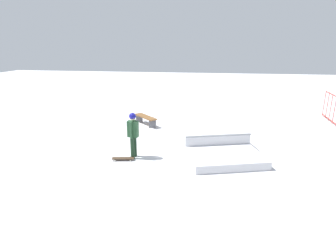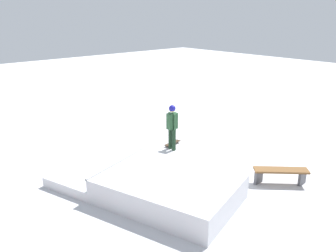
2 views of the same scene
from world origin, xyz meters
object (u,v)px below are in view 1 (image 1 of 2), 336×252
skate_ramp (209,134)px  skateboard (123,158)px  skater (133,132)px  park_bench (146,118)px

skate_ramp → skateboard: (2.56, -3.08, -0.24)m
skater → skateboard: 1.04m
skate_ramp → skater: bearing=-67.0°
skater → park_bench: (-4.24, -0.53, -0.65)m
park_bench → skater: bearing=7.1°
skateboard → park_bench: bearing=-96.6°
skate_ramp → skateboard: bearing=-66.4°
skater → skateboard: skater is taller
skate_ramp → skater: skater is taller
skateboard → park_bench: 4.57m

